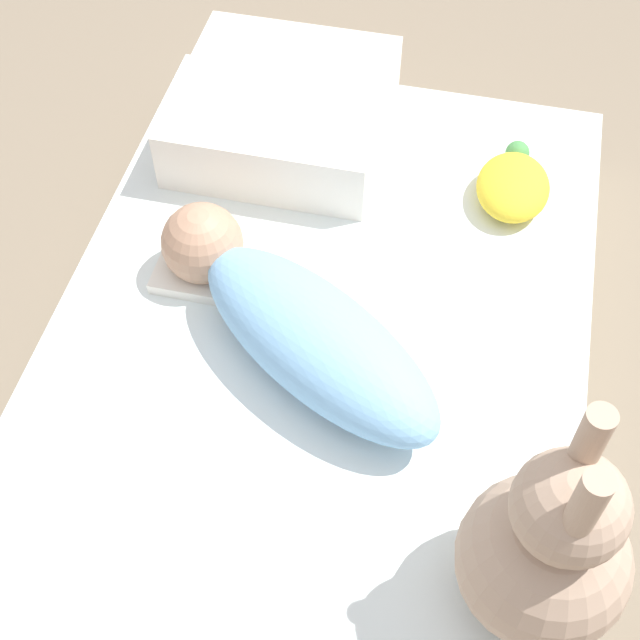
{
  "coord_description": "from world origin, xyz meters",
  "views": [
    {
      "loc": [
        -0.82,
        -0.18,
        1.23
      ],
      "look_at": [
        -0.05,
        -0.01,
        0.17
      ],
      "focal_mm": 50.0,
      "sensor_mm": 36.0,
      "label": 1
    }
  ],
  "objects_px": {
    "pillow": "(284,111)",
    "bunny_plush": "(548,550)",
    "turtle_plush": "(513,185)",
    "swaddled_baby": "(295,322)"
  },
  "relations": [
    {
      "from": "pillow",
      "to": "turtle_plush",
      "type": "distance_m",
      "value": 0.43
    },
    {
      "from": "pillow",
      "to": "turtle_plush",
      "type": "bearing_deg",
      "value": -99.35
    },
    {
      "from": "bunny_plush",
      "to": "turtle_plush",
      "type": "height_order",
      "value": "bunny_plush"
    },
    {
      "from": "pillow",
      "to": "bunny_plush",
      "type": "xyz_separation_m",
      "value": [
        -0.76,
        -0.51,
        0.08
      ]
    },
    {
      "from": "swaddled_baby",
      "to": "turtle_plush",
      "type": "xyz_separation_m",
      "value": [
        0.39,
        -0.29,
        -0.03
      ]
    },
    {
      "from": "pillow",
      "to": "turtle_plush",
      "type": "height_order",
      "value": "pillow"
    },
    {
      "from": "turtle_plush",
      "to": "bunny_plush",
      "type": "bearing_deg",
      "value": -172.9
    },
    {
      "from": "turtle_plush",
      "to": "pillow",
      "type": "bearing_deg",
      "value": 80.65
    },
    {
      "from": "swaddled_baby",
      "to": "bunny_plush",
      "type": "xyz_separation_m",
      "value": [
        -0.3,
        -0.37,
        0.07
      ]
    },
    {
      "from": "pillow",
      "to": "turtle_plush",
      "type": "xyz_separation_m",
      "value": [
        -0.07,
        -0.42,
        -0.03
      ]
    }
  ]
}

